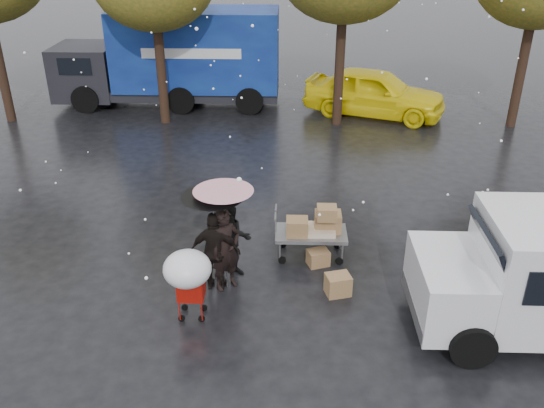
{
  "coord_description": "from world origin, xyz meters",
  "views": [
    {
      "loc": [
        0.9,
        -9.21,
        6.62
      ],
      "look_at": [
        0.55,
        1.0,
        1.41
      ],
      "focal_mm": 38.0,
      "sensor_mm": 36.0,
      "label": 1
    }
  ],
  "objects_px": {
    "person_pink": "(226,250)",
    "yellow_taxi": "(375,92)",
    "shopping_cart": "(188,272)",
    "blue_truck": "(175,58)",
    "person_black": "(215,252)",
    "vendor_cart": "(315,227)"
  },
  "relations": [
    {
      "from": "person_pink",
      "to": "yellow_taxi",
      "type": "xyz_separation_m",
      "value": [
        4.19,
        10.87,
        -0.0
      ]
    },
    {
      "from": "yellow_taxi",
      "to": "person_pink",
      "type": "bearing_deg",
      "value": 179.58
    },
    {
      "from": "shopping_cart",
      "to": "blue_truck",
      "type": "relative_size",
      "value": 0.18
    },
    {
      "from": "person_pink",
      "to": "person_black",
      "type": "height_order",
      "value": "person_pink"
    },
    {
      "from": "person_black",
      "to": "blue_truck",
      "type": "relative_size",
      "value": 0.2
    },
    {
      "from": "person_black",
      "to": "yellow_taxi",
      "type": "height_order",
      "value": "yellow_taxi"
    },
    {
      "from": "person_black",
      "to": "shopping_cart",
      "type": "xyz_separation_m",
      "value": [
        -0.34,
        -1.07,
        0.24
      ]
    },
    {
      "from": "shopping_cart",
      "to": "vendor_cart",
      "type": "bearing_deg",
      "value": 45.04
    },
    {
      "from": "person_pink",
      "to": "shopping_cart",
      "type": "xyz_separation_m",
      "value": [
        -0.53,
        -1.1,
        0.21
      ]
    },
    {
      "from": "person_black",
      "to": "blue_truck",
      "type": "bearing_deg",
      "value": -72.88
    },
    {
      "from": "person_pink",
      "to": "blue_truck",
      "type": "distance_m",
      "value": 12.42
    },
    {
      "from": "person_pink",
      "to": "blue_truck",
      "type": "xyz_separation_m",
      "value": [
        -3.13,
        11.98,
        0.91
      ]
    },
    {
      "from": "vendor_cart",
      "to": "shopping_cart",
      "type": "xyz_separation_m",
      "value": [
        -2.28,
        -2.29,
        0.34
      ]
    },
    {
      "from": "shopping_cart",
      "to": "blue_truck",
      "type": "bearing_deg",
      "value": 101.22
    },
    {
      "from": "person_pink",
      "to": "person_black",
      "type": "bearing_deg",
      "value": 150.52
    },
    {
      "from": "person_pink",
      "to": "vendor_cart",
      "type": "xyz_separation_m",
      "value": [
        1.75,
        1.19,
        -0.12
      ]
    },
    {
      "from": "vendor_cart",
      "to": "shopping_cart",
      "type": "distance_m",
      "value": 3.25
    },
    {
      "from": "blue_truck",
      "to": "yellow_taxi",
      "type": "bearing_deg",
      "value": -8.62
    },
    {
      "from": "person_pink",
      "to": "person_black",
      "type": "relative_size",
      "value": 1.03
    },
    {
      "from": "person_black",
      "to": "shopping_cart",
      "type": "relative_size",
      "value": 1.12
    },
    {
      "from": "shopping_cart",
      "to": "yellow_taxi",
      "type": "xyz_separation_m",
      "value": [
        4.72,
        11.97,
        -0.22
      ]
    },
    {
      "from": "vendor_cart",
      "to": "blue_truck",
      "type": "bearing_deg",
      "value": 114.32
    }
  ]
}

